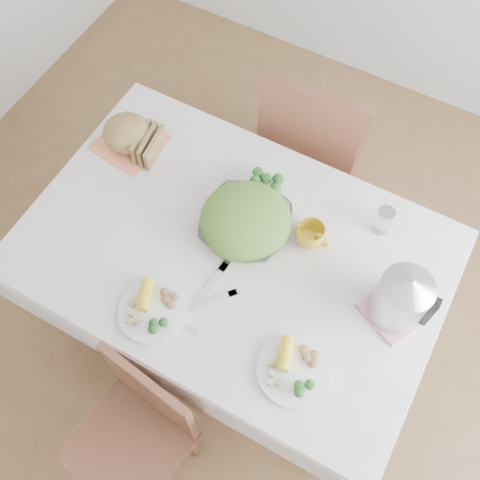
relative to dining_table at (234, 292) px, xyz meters
The scene contains 18 objects.
floor 0.38m from the dining_table, ahead, with size 3.60×3.60×0.00m, color brown.
dining_table is the anchor object (origin of this frame).
tablecloth 0.38m from the dining_table, ahead, with size 1.50×1.00×0.01m, color silver.
chair_near 0.73m from the dining_table, 92.45° to the right, with size 0.38×0.38×0.84m, color brown.
chair_far 0.82m from the dining_table, 91.38° to the left, with size 0.44×0.44×0.98m, color brown.
salad_bowl 0.44m from the dining_table, 88.55° to the left, with size 0.31×0.31×0.08m, color white.
dinner_plate_left 0.53m from the dining_table, 109.12° to the right, with size 0.24×0.24×0.02m, color white.
dinner_plate_right 0.63m from the dining_table, 36.93° to the right, with size 0.24×0.24×0.02m, color white.
broccoli_plate 0.49m from the dining_table, 93.64° to the left, with size 0.22×0.22×0.02m, color beige.
napkin 0.74m from the dining_table, 159.55° to the left, with size 0.24×0.24×0.00m, color #F88353.
bread_loaf 0.77m from the dining_table, 159.55° to the left, with size 0.20×0.18×0.12m, color brown.
yellow_mug 0.51m from the dining_table, 36.38° to the left, with size 0.11×0.11×0.09m, color gold.
glass_tumbler 0.71m from the dining_table, 37.95° to the left, with size 0.06×0.06×0.12m, color white.
pink_tray 0.71m from the dining_table, ahead, with size 0.18×0.18×0.01m, color #D07F8E.
electric_kettle 0.78m from the dining_table, ahead, with size 0.17×0.17×0.24m, color #B2B5BA.
fork_left 0.42m from the dining_table, 90.40° to the right, with size 0.02×0.21×0.00m, color silver.
fork_right 0.44m from the dining_table, 82.04° to the right, with size 0.02×0.19×0.00m, color silver.
knife 0.52m from the dining_table, 98.83° to the right, with size 0.02×0.21×0.00m, color silver.
Camera 1 is at (0.46, -0.79, 2.55)m, focal length 42.00 mm.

